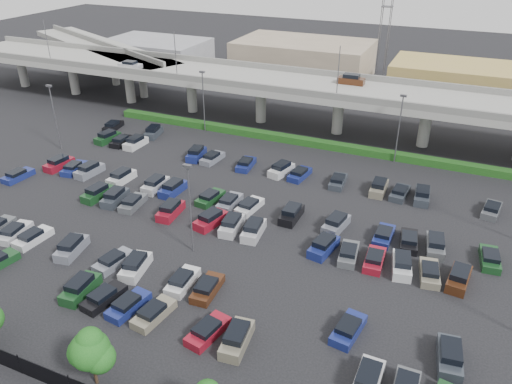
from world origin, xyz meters
TOP-DOWN VIEW (x-y plane):
  - ground at (0.00, 0.00)m, footprint 280.00×280.00m
  - overpass at (-0.17, 32.01)m, footprint 150.00×13.00m
  - on_ramp at (-52.10, 43.05)m, footprint 50.93×30.13m
  - hedge at (0.00, 25.00)m, footprint 66.00×1.60m
  - fence at (-0.05, -28.00)m, footprint 70.00×0.10m
  - tree_row at (0.70, -26.53)m, footprint 65.07×3.66m
  - parked_cars at (-1.02, -2.64)m, footprint 62.98×41.66m
  - light_poles at (-4.13, 2.00)m, footprint 66.90×48.38m
  - distant_buildings at (12.38, 61.81)m, footprint 138.00×24.00m
  - comm_tower at (4.00, 74.00)m, footprint 2.40×2.40m

SIDE VIEW (x-z plane):
  - ground at x=0.00m, z-range 0.00..0.00m
  - hedge at x=0.00m, z-range 0.00..1.10m
  - parked_cars at x=-1.02m, z-range -0.19..1.48m
  - fence at x=-0.05m, z-range -0.10..1.90m
  - tree_row at x=0.70m, z-range 0.55..6.49m
  - distant_buildings at x=12.38m, z-range -0.76..8.24m
  - light_poles at x=-4.13m, z-range 1.09..11.39m
  - on_ramp at x=-52.10m, z-range 2.46..11.26m
  - overpass at x=-0.17m, z-range -0.93..14.87m
  - comm_tower at x=4.00m, z-range 0.61..30.61m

